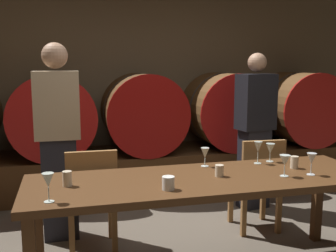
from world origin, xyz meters
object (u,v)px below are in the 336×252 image
Objects in this scene: wine_glass_far_right at (312,159)px; cup_center_left at (168,183)px; wine_glass_far_left at (48,181)px; cup_far_right at (294,162)px; wine_glass_left at (205,154)px; wine_barrel_right at (225,110)px; guest_right at (255,130)px; wine_glass_right at (270,149)px; wine_glass_center_left at (258,148)px; wine_barrel_far_right at (299,108)px; cup_center_right at (219,171)px; cup_far_left at (67,179)px; guest_left at (58,140)px; wine_barrel_left at (53,115)px; chair_left at (92,195)px; chair_right at (258,180)px; dining_table at (204,187)px; wine_barrel_center at (142,113)px; wine_glass_center_right at (285,161)px.

wine_glass_far_right reaches higher than cup_center_left.
wine_glass_far_left is 1.84× the size of cup_far_right.
wine_glass_left reaches higher than cup_far_right.
wine_barrel_right is 0.58× the size of guest_right.
wine_glass_center_left is at bearing -165.29° from wine_glass_right.
cup_center_left is at bearing -151.36° from wine_glass_center_left.
wine_barrel_far_right is 0.58× the size of guest_right.
cup_center_right is (-2.03, -2.23, -0.16)m from wine_barrel_far_right.
wine_glass_left is at bearing 13.78° from cup_far_left.
guest_left reaches higher than wine_glass_center_left.
wine_barrel_left reaches higher than chair_left.
chair_right reaches higher than cup_center_left.
chair_right is 0.97m from cup_center_right.
wine_barrel_left is 11.56× the size of cup_center_right.
chair_right is 0.73m from guest_right.
cup_center_left reaches higher than dining_table.
wine_glass_far_left is 1.68m from wine_glass_center_left.
wine_barrel_left is 1.00× the size of wine_barrel_center.
cup_center_left reaches higher than cup_center_right.
wine_barrel_center is at bearing -60.40° from chair_right.
wine_barrel_center is 2.46m from cup_center_left.
wine_glass_far_left reaches higher than cup_center_right.
wine_glass_left is 0.69m from cup_far_right.
cup_far_right is (-0.25, -1.18, -0.05)m from guest_right.
wine_glass_center_left reaches higher than chair_right.
wine_glass_center_left is 1.51m from cup_far_left.
wine_barrel_center is at bearing -127.36° from guest_left.
wine_glass_right is 1.64m from cup_far_left.
wine_glass_far_right is at bearing -60.85° from wine_glass_center_left.
cup_far_left is at bearing 178.25° from cup_center_right.
cup_far_left is (-3.09, -2.20, -0.15)m from wine_barrel_far_right.
wine_barrel_center is 2.05m from wine_glass_right.
cup_far_right is (0.75, 0.06, 0.12)m from dining_table.
wine_glass_center_right is 0.89m from cup_center_left.
wine_barrel_right is 2.49m from chair_left.
wine_barrel_far_right reaches higher than chair_left.
wine_barrel_right is 2.43m from cup_center_right.
wine_barrel_right and wine_barrel_far_right have the same top height.
dining_table is 0.95m from cup_far_left.
wine_glass_left is 0.57m from wine_glass_right.
chair_right reaches higher than cup_center_right.
wine_glass_center_right is 1.02× the size of wine_glass_right.
cup_far_right is (0.64, 0.07, 0.01)m from cup_center_right.
wine_glass_center_right is at bearing -41.40° from wine_glass_left.
chair_left is at bearing 70.88° from wine_glass_far_left.
wine_glass_right is at bearing 27.02° from cup_center_left.
wine_barrel_right reaches higher than wine_glass_right.
wine_glass_center_right is 1.52m from cup_far_left.
wine_glass_far_right is 1.86× the size of cup_center_left.
dining_table is 0.76m from wine_glass_right.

